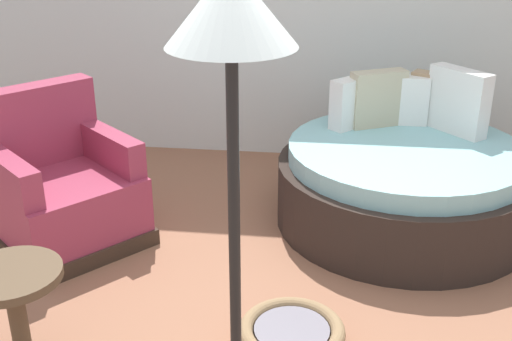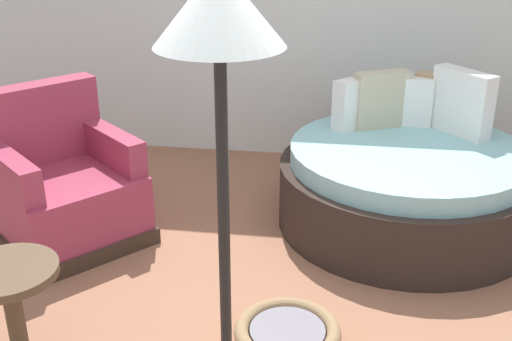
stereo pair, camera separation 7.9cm
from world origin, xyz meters
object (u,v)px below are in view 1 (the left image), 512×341
at_px(round_daybed, 403,181).
at_px(red_armchair, 61,191).
at_px(side_table, 13,290).
at_px(floor_lamp, 232,63).
at_px(pet_basket, 292,335).

distance_m(round_daybed, red_armchair, 2.17).
xyz_separation_m(side_table, floor_lamp, (1.03, -0.32, 1.11)).
xyz_separation_m(round_daybed, floor_lamp, (-0.79, -2.01, 1.24)).
xyz_separation_m(round_daybed, pet_basket, (-0.62, -1.39, -0.22)).
distance_m(pet_basket, side_table, 1.28).
bearing_deg(round_daybed, pet_basket, -114.16).
relative_size(pet_basket, side_table, 0.98).
bearing_deg(side_table, floor_lamp, -17.40).
relative_size(red_armchair, floor_lamp, 0.62).
bearing_deg(side_table, round_daybed, 42.85).
bearing_deg(round_daybed, side_table, -137.15).
xyz_separation_m(red_armchair, side_table, (0.29, -1.18, 0.10)).
relative_size(red_armchair, pet_basket, 2.21).
bearing_deg(side_table, pet_basket, 13.88).
distance_m(pet_basket, floor_lamp, 1.59).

